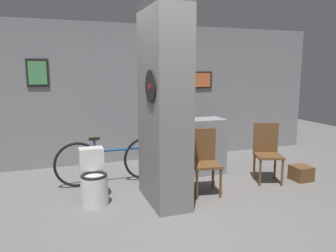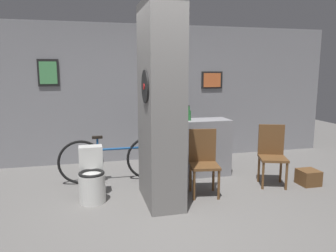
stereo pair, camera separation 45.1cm
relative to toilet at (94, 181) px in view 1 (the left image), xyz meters
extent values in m
plane|color=slate|center=(0.94, -0.72, -0.31)|extent=(14.00, 14.00, 0.00)
cube|color=gray|center=(0.94, 1.91, 0.99)|extent=(8.00, 0.06, 2.60)
cube|color=black|center=(-0.66, 1.86, 1.39)|extent=(0.36, 0.02, 0.48)
cube|color=#4C9959|center=(-0.66, 1.85, 1.39)|extent=(0.30, 0.01, 0.39)
cube|color=black|center=(2.44, 1.86, 1.24)|extent=(0.44, 0.02, 0.34)
cube|color=#D86633|center=(2.44, 1.85, 1.24)|extent=(0.36, 0.01, 0.28)
cube|color=black|center=(1.64, 1.86, 1.54)|extent=(0.28, 0.02, 0.38)
cube|color=#E0CC4C|center=(1.64, 1.85, 1.54)|extent=(0.23, 0.01, 0.31)
cube|color=gray|center=(0.90, -0.23, 0.99)|extent=(0.44, 0.98, 2.60)
cylinder|color=black|center=(0.67, -0.43, 1.24)|extent=(0.03, 0.40, 0.40)
cylinder|color=red|center=(0.65, -0.43, 1.24)|extent=(0.01, 0.07, 0.07)
cube|color=gray|center=(1.62, 0.71, 0.16)|extent=(1.31, 0.44, 0.94)
cylinder|color=silver|center=(0.00, -0.07, -0.11)|extent=(0.35, 0.35, 0.39)
torus|color=black|center=(0.00, -0.07, 0.09)|extent=(0.34, 0.34, 0.04)
cube|color=silver|center=(0.00, 0.17, 0.24)|extent=(0.32, 0.20, 0.33)
cylinder|color=brown|center=(1.34, -0.34, -0.10)|extent=(0.04, 0.04, 0.41)
cylinder|color=brown|center=(1.67, -0.40, -0.10)|extent=(0.04, 0.04, 0.41)
cylinder|color=brown|center=(1.40, -0.01, -0.10)|extent=(0.04, 0.04, 0.41)
cylinder|color=brown|center=(1.73, -0.06, -0.10)|extent=(0.04, 0.04, 0.41)
cube|color=brown|center=(1.53, -0.20, 0.12)|extent=(0.45, 0.45, 0.04)
cube|color=brown|center=(1.56, -0.02, 0.37)|extent=(0.39, 0.09, 0.47)
cylinder|color=brown|center=(2.46, -0.19, -0.10)|extent=(0.04, 0.04, 0.41)
cylinder|color=brown|center=(2.78, -0.30, -0.10)|extent=(0.04, 0.04, 0.41)
cylinder|color=brown|center=(2.57, 0.13, -0.10)|extent=(0.04, 0.04, 0.41)
cylinder|color=brown|center=(2.89, 0.02, -0.10)|extent=(0.04, 0.04, 0.41)
cube|color=brown|center=(2.68, -0.08, 0.12)|extent=(0.50, 0.50, 0.04)
cube|color=brown|center=(2.74, 0.09, 0.37)|extent=(0.38, 0.16, 0.47)
torus|color=black|center=(-0.15, 0.71, 0.04)|extent=(0.69, 0.04, 0.69)
torus|color=black|center=(0.90, 0.71, 0.04)|extent=(0.69, 0.04, 0.69)
cylinder|color=#194C8C|center=(0.38, 0.71, 0.22)|extent=(0.97, 0.04, 0.04)
cylinder|color=#194C8C|center=(0.11, 0.71, 0.22)|extent=(0.03, 0.03, 0.36)
cylinder|color=#194C8C|center=(0.85, 0.71, 0.22)|extent=(0.03, 0.03, 0.33)
cube|color=black|center=(0.11, 0.71, 0.42)|extent=(0.16, 0.06, 0.04)
cylinder|color=#262626|center=(0.85, 0.71, 0.38)|extent=(0.03, 0.42, 0.03)
cylinder|color=#267233|center=(1.58, 0.67, 0.71)|extent=(0.07, 0.07, 0.16)
cylinder|color=#267233|center=(1.58, 0.67, 0.83)|extent=(0.03, 0.03, 0.07)
sphere|color=#333333|center=(1.58, 0.67, 0.87)|extent=(0.03, 0.03, 0.03)
cylinder|color=olive|center=(1.47, 0.69, 0.69)|extent=(0.07, 0.07, 0.13)
cylinder|color=olive|center=(1.47, 0.69, 0.78)|extent=(0.03, 0.03, 0.05)
sphere|color=#333333|center=(1.47, 0.69, 0.82)|extent=(0.03, 0.03, 0.03)
cube|color=brown|center=(3.25, -0.18, -0.19)|extent=(0.29, 0.29, 0.23)
camera|label=1|loc=(-0.46, -4.21, 1.44)|focal=35.00mm
camera|label=2|loc=(-0.03, -4.35, 1.44)|focal=35.00mm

